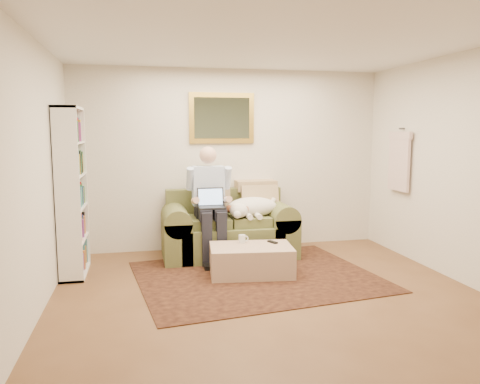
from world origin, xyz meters
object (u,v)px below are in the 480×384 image
object	(u,v)px
ottoman	(251,260)
sofa	(228,234)
sleeping_dog	(252,207)
bookshelf	(72,192)
seated_man	(210,204)
laptop	(211,202)
coffee_mug	(242,239)

from	to	relation	value
ottoman	sofa	bearing A→B (deg)	96.46
sofa	ottoman	bearing A→B (deg)	-83.54
sofa	sleeping_dog	xyz separation A→B (m)	(0.32, -0.09, 0.38)
sleeping_dog	bookshelf	xyz separation A→B (m)	(-2.30, -0.32, 0.31)
seated_man	bookshelf	xyz separation A→B (m)	(-1.70, -0.25, 0.24)
seated_man	sleeping_dog	xyz separation A→B (m)	(0.59, 0.07, -0.07)
sleeping_dog	ottoman	bearing A→B (deg)	-104.74
sleeping_dog	seated_man	bearing A→B (deg)	-172.87
bookshelf	sofa	bearing A→B (deg)	11.81
seated_man	ottoman	world-z (taller)	seated_man
sofa	laptop	bearing A→B (deg)	-138.98
ottoman	sleeping_dog	bearing A→B (deg)	75.26
laptop	ottoman	distance (m)	0.99
sleeping_dog	ottoman	xyz separation A→B (m)	(-0.22, -0.83, -0.51)
coffee_mug	sleeping_dog	bearing A→B (deg)	65.79
seated_man	bookshelf	distance (m)	1.74
laptop	sleeping_dog	world-z (taller)	laptop
ottoman	bookshelf	distance (m)	2.29
sofa	coffee_mug	xyz separation A→B (m)	(0.03, -0.74, 0.09)
sofa	seated_man	distance (m)	0.55
bookshelf	ottoman	bearing A→B (deg)	-13.71
laptop	coffee_mug	world-z (taller)	laptop
sleeping_dog	coffee_mug	size ratio (longest dim) A/B	7.39
sofa	seated_man	size ratio (longest dim) A/B	1.19
sofa	laptop	xyz separation A→B (m)	(-0.27, -0.23, 0.48)
seated_man	ottoman	size ratio (longest dim) A/B	1.55
sofa	ottoman	world-z (taller)	sofa
seated_man	laptop	world-z (taller)	seated_man
bookshelf	sleeping_dog	bearing A→B (deg)	7.98
laptop	coffee_mug	bearing A→B (deg)	-59.03
laptop	bookshelf	xyz separation A→B (m)	(-1.70, -0.18, 0.21)
laptop	sleeping_dog	distance (m)	0.62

